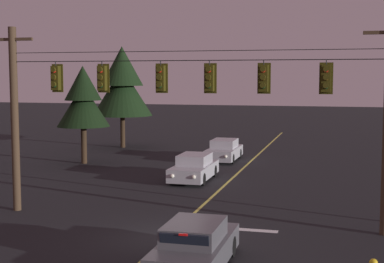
# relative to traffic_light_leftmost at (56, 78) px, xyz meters

# --- Properties ---
(ground_plane) EXTENTS (180.00, 180.00, 0.00)m
(ground_plane) POSITION_rel_traffic_light_leftmost_xyz_m (5.34, -2.34, -5.47)
(ground_plane) COLOR black
(lane_centre_stripe) EXTENTS (0.14, 60.00, 0.01)m
(lane_centre_stripe) POSITION_rel_traffic_light_leftmost_xyz_m (5.34, 6.02, -5.46)
(lane_centre_stripe) COLOR #D1C64C
(lane_centre_stripe) RESTS_ON ground
(stop_bar_paint) EXTENTS (3.40, 0.36, 0.01)m
(stop_bar_paint) POSITION_rel_traffic_light_leftmost_xyz_m (7.24, -0.58, -5.46)
(stop_bar_paint) COLOR silver
(stop_bar_paint) RESTS_ON ground
(signal_span_assembly) EXTENTS (16.27, 0.32, 7.52)m
(signal_span_assembly) POSITION_rel_traffic_light_leftmost_xyz_m (5.34, 0.02, -1.56)
(signal_span_assembly) COLOR #423021
(signal_span_assembly) RESTS_ON ground
(traffic_light_leftmost) EXTENTS (0.48, 0.41, 1.22)m
(traffic_light_leftmost) POSITION_rel_traffic_light_leftmost_xyz_m (0.00, 0.00, 0.00)
(traffic_light_leftmost) COLOR black
(traffic_light_left_inner) EXTENTS (0.48, 0.41, 1.22)m
(traffic_light_left_inner) POSITION_rel_traffic_light_leftmost_xyz_m (1.99, 0.00, 0.00)
(traffic_light_left_inner) COLOR black
(traffic_light_centre) EXTENTS (0.48, 0.41, 1.22)m
(traffic_light_centre) POSITION_rel_traffic_light_leftmost_xyz_m (4.37, 0.00, 0.00)
(traffic_light_centre) COLOR black
(traffic_light_right_inner) EXTENTS (0.48, 0.41, 1.22)m
(traffic_light_right_inner) POSITION_rel_traffic_light_leftmost_xyz_m (6.27, 0.00, 0.00)
(traffic_light_right_inner) COLOR black
(traffic_light_rightmost) EXTENTS (0.48, 0.41, 1.22)m
(traffic_light_rightmost) POSITION_rel_traffic_light_leftmost_xyz_m (8.27, 0.00, 0.00)
(traffic_light_rightmost) COLOR black
(traffic_light_far_right) EXTENTS (0.48, 0.41, 1.22)m
(traffic_light_far_right) POSITION_rel_traffic_light_leftmost_xyz_m (10.47, 0.00, 0.00)
(traffic_light_far_right) COLOR black
(car_waiting_near_lane) EXTENTS (1.80, 4.33, 1.39)m
(car_waiting_near_lane) POSITION_rel_traffic_light_leftmost_xyz_m (7.05, -5.13, -4.82)
(car_waiting_near_lane) COLOR #4C4C51
(car_waiting_near_lane) RESTS_ON ground
(car_oncoming_lead) EXTENTS (1.80, 4.42, 1.39)m
(car_oncoming_lead) POSITION_rel_traffic_light_leftmost_xyz_m (3.46, 8.59, -4.82)
(car_oncoming_lead) COLOR #A5A5AD
(car_oncoming_lead) RESTS_ON ground
(car_oncoming_trailing) EXTENTS (1.80, 4.42, 1.39)m
(car_oncoming_trailing) POSITION_rel_traffic_light_leftmost_xyz_m (3.56, 16.08, -4.82)
(car_oncoming_trailing) COLOR #A5A5AD
(car_oncoming_trailing) RESTS_ON ground
(tree_verge_near) EXTENTS (3.34, 3.34, 6.20)m
(tree_verge_near) POSITION_rel_traffic_light_leftmost_xyz_m (-4.81, 12.52, -1.38)
(tree_verge_near) COLOR #332316
(tree_verge_near) RESTS_ON ground
(tree_verge_far) EXTENTS (4.65, 4.65, 7.84)m
(tree_verge_far) POSITION_rel_traffic_light_leftmost_xyz_m (-5.50, 20.90, -0.56)
(tree_verge_far) COLOR #332316
(tree_verge_far) RESTS_ON ground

